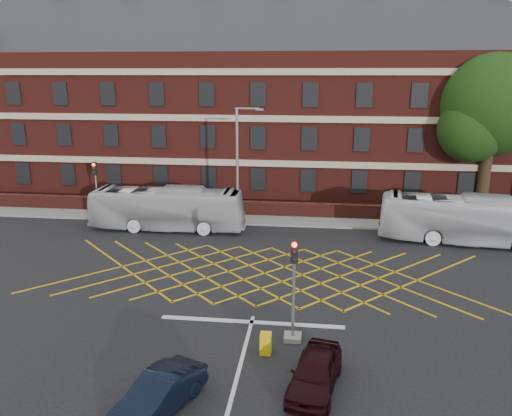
# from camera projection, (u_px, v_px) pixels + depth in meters

# --- Properties ---
(ground) EXTENTS (120.00, 120.00, 0.00)m
(ground) POSITION_uv_depth(u_px,v_px,m) (261.00, 289.00, 24.97)
(ground) COLOR black
(ground) RESTS_ON ground
(victorian_building) EXTENTS (51.00, 12.17, 20.40)m
(victorian_building) POSITION_uv_depth(u_px,v_px,m) (291.00, 103.00, 43.94)
(victorian_building) COLOR #561C16
(victorian_building) RESTS_ON ground
(boundary_wall) EXTENTS (56.00, 0.50, 1.10)m
(boundary_wall) POSITION_uv_depth(u_px,v_px,m) (280.00, 209.00, 37.28)
(boundary_wall) COLOR #4F1C15
(boundary_wall) RESTS_ON ground
(far_pavement) EXTENTS (60.00, 3.00, 0.12)m
(far_pavement) POSITION_uv_depth(u_px,v_px,m) (279.00, 220.00, 36.45)
(far_pavement) COLOR slate
(far_pavement) RESTS_ON ground
(box_junction_hatching) EXTENTS (8.22, 8.22, 0.02)m
(box_junction_hatching) POSITION_uv_depth(u_px,v_px,m) (265.00, 273.00, 26.89)
(box_junction_hatching) COLOR #CC990C
(box_junction_hatching) RESTS_ON ground
(stop_line) EXTENTS (8.00, 0.30, 0.02)m
(stop_line) POSITION_uv_depth(u_px,v_px,m) (252.00, 322.00, 21.62)
(stop_line) COLOR silver
(stop_line) RESTS_ON ground
(bus_left) EXTENTS (10.50, 2.46, 2.92)m
(bus_left) POSITION_uv_depth(u_px,v_px,m) (167.00, 209.00, 34.09)
(bus_left) COLOR silver
(bus_left) RESTS_ON ground
(bus_right) EXTENTS (11.18, 4.00, 3.05)m
(bus_right) POSITION_uv_depth(u_px,v_px,m) (468.00, 220.00, 31.30)
(bus_right) COLOR silver
(bus_right) RESTS_ON ground
(car_navy) EXTENTS (2.58, 3.96, 1.23)m
(car_navy) POSITION_uv_depth(u_px,v_px,m) (158.00, 395.00, 15.79)
(car_navy) COLOR black
(car_navy) RESTS_ON ground
(car_maroon) EXTENTS (2.17, 3.91, 1.26)m
(car_maroon) POSITION_uv_depth(u_px,v_px,m) (315.00, 372.00, 16.96)
(car_maroon) COLOR black
(car_maroon) RESTS_ON ground
(deciduous_tree) EXTENTS (7.64, 7.42, 11.89)m
(deciduous_tree) POSITION_uv_depth(u_px,v_px,m) (491.00, 112.00, 36.26)
(deciduous_tree) COLOR black
(deciduous_tree) RESTS_ON ground
(traffic_light_near) EXTENTS (0.70, 0.70, 4.27)m
(traffic_light_near) POSITION_uv_depth(u_px,v_px,m) (293.00, 300.00, 19.76)
(traffic_light_near) COLOR slate
(traffic_light_near) RESTS_ON ground
(traffic_light_far) EXTENTS (0.70, 0.70, 4.27)m
(traffic_light_far) POSITION_uv_depth(u_px,v_px,m) (97.00, 196.00, 36.16)
(traffic_light_far) COLOR slate
(traffic_light_far) RESTS_ON ground
(street_lamp) EXTENTS (2.25, 1.00, 8.24)m
(street_lamp) POSITION_uv_depth(u_px,v_px,m) (239.00, 189.00, 33.91)
(street_lamp) COLOR slate
(street_lamp) RESTS_ON ground
(direction_signs) EXTENTS (1.10, 0.16, 2.20)m
(direction_signs) POSITION_uv_depth(u_px,v_px,m) (112.00, 200.00, 36.81)
(direction_signs) COLOR gray
(direction_signs) RESTS_ON ground
(utility_cabinet) EXTENTS (0.43, 0.41, 0.85)m
(utility_cabinet) POSITION_uv_depth(u_px,v_px,m) (266.00, 343.00, 19.13)
(utility_cabinet) COLOR yellow
(utility_cabinet) RESTS_ON ground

